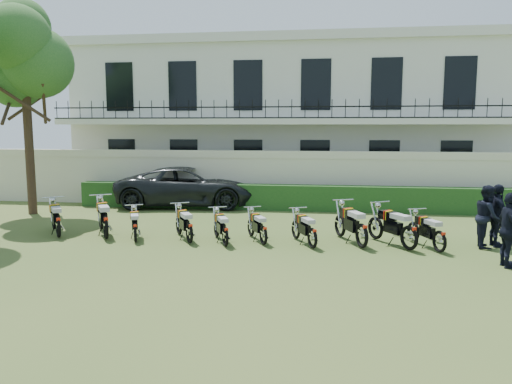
# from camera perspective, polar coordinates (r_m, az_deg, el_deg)

# --- Properties ---
(ground) EXTENTS (100.00, 100.00, 0.00)m
(ground) POSITION_cam_1_polar(r_m,az_deg,el_deg) (12.90, -1.23, -7.32)
(ground) COLOR #3A5321
(ground) RESTS_ON ground
(perimeter_wall) EXTENTS (30.00, 0.35, 2.30)m
(perimeter_wall) POSITION_cam_1_polar(r_m,az_deg,el_deg) (20.51, 2.37, 1.56)
(perimeter_wall) COLOR beige
(perimeter_wall) RESTS_ON ground
(hedge) EXTENTS (18.00, 0.60, 1.00)m
(hedge) POSITION_cam_1_polar(r_m,az_deg,el_deg) (19.73, 5.02, -0.66)
(hedge) COLOR #163F17
(hedge) RESTS_ON ground
(building) EXTENTS (20.40, 9.60, 7.40)m
(building) POSITION_cam_1_polar(r_m,az_deg,el_deg) (26.34, 3.71, 8.41)
(building) COLOR silver
(building) RESTS_ON ground
(tree_west_near) EXTENTS (3.40, 3.20, 7.90)m
(tree_west_near) POSITION_cam_1_polar(r_m,az_deg,el_deg) (20.65, -24.93, 14.04)
(tree_west_near) COLOR #473323
(tree_west_near) RESTS_ON ground
(motorcycle_0) EXTENTS (1.22, 1.67, 1.08)m
(motorcycle_0) POSITION_cam_1_polar(r_m,az_deg,el_deg) (15.87, -21.69, -3.20)
(motorcycle_0) COLOR black
(motorcycle_0) RESTS_ON ground
(motorcycle_1) EXTENTS (1.17, 1.89, 1.16)m
(motorcycle_1) POSITION_cam_1_polar(r_m,az_deg,el_deg) (15.19, -16.82, -3.30)
(motorcycle_1) COLOR black
(motorcycle_1) RESTS_ON ground
(motorcycle_2) EXTENTS (0.79, 1.61, 0.93)m
(motorcycle_2) POSITION_cam_1_polar(r_m,az_deg,el_deg) (14.62, -13.65, -4.02)
(motorcycle_2) COLOR black
(motorcycle_2) RESTS_ON ground
(motorcycle_3) EXTENTS (1.00, 1.65, 1.01)m
(motorcycle_3) POSITION_cam_1_polar(r_m,az_deg,el_deg) (14.17, -7.63, -4.09)
(motorcycle_3) COLOR black
(motorcycle_3) RESTS_ON ground
(motorcycle_4) EXTENTS (0.83, 1.63, 0.95)m
(motorcycle_4) POSITION_cam_1_polar(r_m,az_deg,el_deg) (13.72, -3.53, -4.54)
(motorcycle_4) COLOR black
(motorcycle_4) RESTS_ON ground
(motorcycle_5) EXTENTS (0.85, 1.57, 0.93)m
(motorcycle_5) POSITION_cam_1_polar(r_m,az_deg,el_deg) (13.88, 0.86, -4.43)
(motorcycle_5) COLOR black
(motorcycle_5) RESTS_ON ground
(motorcycle_6) EXTENTS (0.87, 1.64, 0.97)m
(motorcycle_6) POSITION_cam_1_polar(r_m,az_deg,el_deg) (13.57, 6.47, -4.69)
(motorcycle_6) COLOR black
(motorcycle_6) RESTS_ON ground
(motorcycle_7) EXTENTS (0.97, 2.01, 1.16)m
(motorcycle_7) POSITION_cam_1_polar(r_m,az_deg,el_deg) (13.79, 12.02, -4.23)
(motorcycle_7) COLOR black
(motorcycle_7) RESTS_ON ground
(motorcycle_8) EXTENTS (1.20, 1.83, 1.14)m
(motorcycle_8) POSITION_cam_1_polar(r_m,az_deg,el_deg) (13.87, 17.12, -4.37)
(motorcycle_8) COLOR black
(motorcycle_8) RESTS_ON ground
(motorcycle_9) EXTENTS (0.84, 1.73, 1.00)m
(motorcycle_9) POSITION_cam_1_polar(r_m,az_deg,el_deg) (13.90, 20.26, -4.76)
(motorcycle_9) COLOR black
(motorcycle_9) RESTS_ON ground
(suv) EXTENTS (6.15, 3.40, 1.63)m
(suv) POSITION_cam_1_polar(r_m,az_deg,el_deg) (20.86, -7.70, 0.62)
(suv) COLOR black
(suv) RESTS_ON ground
(officer_2) EXTENTS (0.49, 1.06, 1.78)m
(officer_2) POSITION_cam_1_polar(r_m,az_deg,el_deg) (13.11, 26.95, -3.92)
(officer_2) COLOR black
(officer_2) RESTS_ON ground
(officer_4) EXTENTS (0.77, 0.93, 1.72)m
(officer_4) POSITION_cam_1_polar(r_m,az_deg,el_deg) (15.00, 24.95, -2.55)
(officer_4) COLOR black
(officer_4) RESTS_ON ground
(officer_5) EXTENTS (0.53, 1.06, 1.74)m
(officer_5) POSITION_cam_1_polar(r_m,az_deg,el_deg) (15.21, 25.83, -2.45)
(officer_5) COLOR black
(officer_5) RESTS_ON ground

